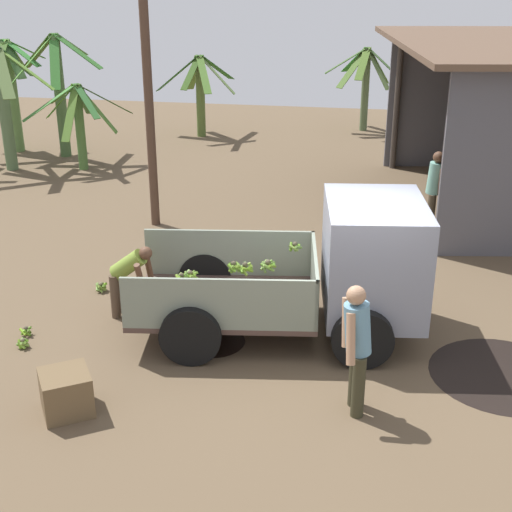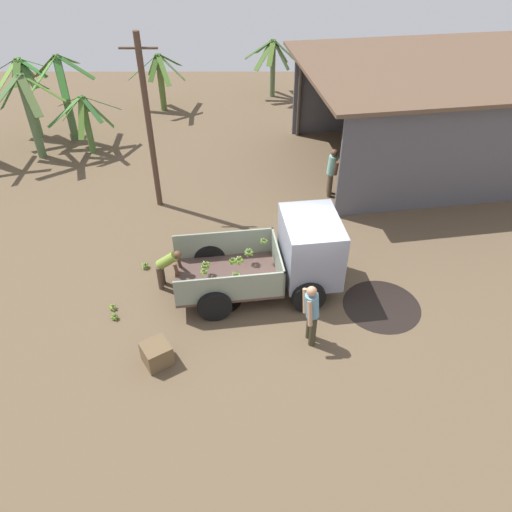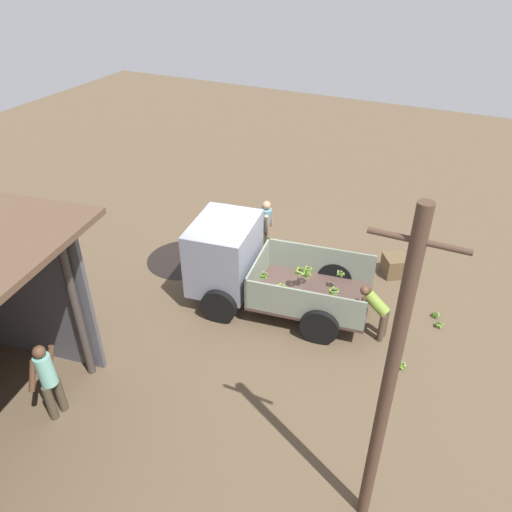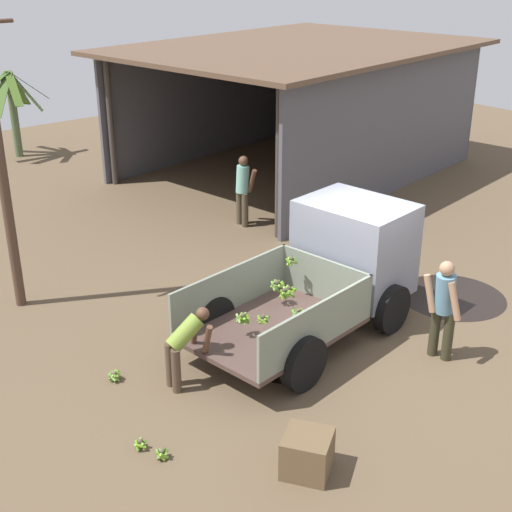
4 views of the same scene
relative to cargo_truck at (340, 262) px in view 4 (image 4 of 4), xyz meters
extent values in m
plane|color=brown|center=(-0.02, -0.39, -1.08)|extent=(36.00, 36.00, 0.00)
cylinder|color=black|center=(-1.86, -0.63, -1.08)|extent=(0.98, 0.98, 0.01)
cylinder|color=black|center=(2.26, -0.84, -1.08)|extent=(2.00, 2.00, 0.01)
cube|color=#4D3933|center=(-1.74, -0.24, -0.61)|extent=(2.94, 2.25, 0.08)
cube|color=gray|center=(-1.87, 0.68, -0.19)|extent=(2.69, 0.42, 0.76)
cube|color=gray|center=(-1.62, -1.16, -0.19)|extent=(2.69, 0.42, 0.76)
cube|color=gray|center=(-0.43, -0.06, -0.19)|extent=(0.31, 1.89, 0.76)
cube|color=gray|center=(0.41, 0.06, 0.17)|extent=(1.64, 2.03, 1.63)
cube|color=#4C606B|center=(1.11, 0.15, 0.49)|extent=(0.23, 1.48, 0.72)
cylinder|color=black|center=(0.07, 1.00, -0.65)|extent=(0.88, 0.33, 0.86)
cylinder|color=black|center=(0.33, -0.95, -0.65)|extent=(0.88, 0.33, 0.86)
cylinder|color=black|center=(-2.28, 0.68, -0.65)|extent=(0.88, 0.33, 0.86)
cylinder|color=black|center=(-2.01, -1.27, -0.65)|extent=(0.88, 0.33, 0.86)
sphere|color=#423C2B|center=(-1.59, -0.34, 0.07)|extent=(0.08, 0.08, 0.08)
cylinder|color=#70AD2B|center=(-1.60, -0.39, 0.02)|extent=(0.16, 0.08, 0.12)
cylinder|color=olive|center=(-1.55, -0.38, 0.03)|extent=(0.14, 0.14, 0.12)
cylinder|color=#80AB31|center=(-1.53, -0.34, 0.03)|extent=(0.05, 0.16, 0.11)
cylinder|color=olive|center=(-1.56, -0.30, 0.01)|extent=(0.13, 0.11, 0.15)
cylinder|color=olive|center=(-1.60, -0.29, 0.01)|extent=(0.14, 0.06, 0.14)
cylinder|color=olive|center=(-1.62, -0.32, 0.01)|extent=(0.10, 0.13, 0.15)
cylinder|color=#567D25|center=(-1.63, -0.36, 0.01)|extent=(0.10, 0.14, 0.15)
sphere|color=#47402E|center=(-0.78, 0.40, 0.14)|extent=(0.08, 0.08, 0.08)
cylinder|color=#6EA22A|center=(-0.82, 0.45, 0.08)|extent=(0.14, 0.12, 0.14)
cylinder|color=#4D801B|center=(-0.85, 0.40, 0.10)|extent=(0.05, 0.16, 0.11)
cylinder|color=olive|center=(-0.79, 0.34, 0.10)|extent=(0.17, 0.06, 0.10)
cylinder|color=olive|center=(-0.72, 0.37, 0.11)|extent=(0.11, 0.16, 0.10)
cylinder|color=#598E23|center=(-0.75, 0.43, 0.08)|extent=(0.11, 0.12, 0.15)
sphere|color=brown|center=(-1.49, -0.57, -0.22)|extent=(0.07, 0.07, 0.07)
cylinder|color=#709C42|center=(-1.42, -0.55, -0.27)|extent=(0.07, 0.19, 0.12)
cylinder|color=#7CB13F|center=(-1.46, -0.53, -0.30)|extent=(0.13, 0.11, 0.17)
cylinder|color=olive|center=(-1.50, -0.51, -0.29)|extent=(0.16, 0.04, 0.15)
cylinder|color=#58831E|center=(-1.55, -0.52, -0.26)|extent=(0.15, 0.16, 0.11)
cylinder|color=olive|center=(-1.57, -0.57, -0.27)|extent=(0.05, 0.18, 0.12)
cylinder|color=olive|center=(-1.52, -0.62, -0.29)|extent=(0.15, 0.10, 0.16)
cylinder|color=olive|center=(-1.48, -0.64, -0.28)|extent=(0.18, 0.06, 0.14)
cylinder|color=olive|center=(-1.45, -0.61, -0.29)|extent=(0.13, 0.14, 0.16)
sphere|color=#413B2A|center=(-1.43, -0.26, 0.03)|extent=(0.08, 0.08, 0.08)
cylinder|color=#669D29|center=(-1.50, -0.31, -0.01)|extent=(0.13, 0.18, 0.11)
cylinder|color=olive|center=(-1.45, -0.32, -0.04)|extent=(0.17, 0.09, 0.16)
cylinder|color=olive|center=(-1.38, -0.32, -0.02)|extent=(0.17, 0.15, 0.12)
cylinder|color=#689D21|center=(-1.35, -0.27, -0.01)|extent=(0.05, 0.19, 0.11)
cylinder|color=olive|center=(-1.39, -0.22, -0.03)|extent=(0.15, 0.15, 0.15)
cylinder|color=#7DA439|center=(-1.45, -0.19, -0.01)|extent=(0.19, 0.08, 0.11)
cylinder|color=#7DAF4B|center=(-1.49, -0.22, -0.02)|extent=(0.14, 0.17, 0.13)
sphere|color=#4B4431|center=(-2.29, -0.65, -0.03)|extent=(0.07, 0.07, 0.07)
cylinder|color=#577A32|center=(-2.29, -0.59, -0.07)|extent=(0.14, 0.04, 0.11)
cylinder|color=olive|center=(-2.34, -0.62, -0.07)|extent=(0.10, 0.15, 0.10)
cylinder|color=#7EA831|center=(-2.33, -0.68, -0.07)|extent=(0.12, 0.13, 0.11)
cylinder|color=#54861E|center=(-2.26, -0.69, -0.08)|extent=(0.13, 0.11, 0.13)
cylinder|color=olive|center=(-2.23, -0.63, -0.06)|extent=(0.07, 0.15, 0.09)
sphere|color=brown|center=(-2.29, -0.17, -0.20)|extent=(0.08, 0.08, 0.08)
cylinder|color=olive|center=(-2.24, -0.15, -0.27)|extent=(0.09, 0.17, 0.15)
cylinder|color=olive|center=(-2.27, -0.10, -0.25)|extent=(0.18, 0.10, 0.12)
cylinder|color=olive|center=(-2.31, -0.10, -0.26)|extent=(0.18, 0.09, 0.14)
cylinder|color=#7BA94B|center=(-2.36, -0.14, -0.25)|extent=(0.10, 0.19, 0.11)
cylinder|color=olive|center=(-2.35, -0.19, -0.27)|extent=(0.09, 0.17, 0.15)
cylinder|color=#5A851D|center=(-2.32, -0.23, -0.26)|extent=(0.18, 0.09, 0.14)
cylinder|color=#63A524|center=(-2.27, -0.22, -0.27)|extent=(0.17, 0.10, 0.15)
cylinder|color=#7AA637|center=(-2.23, -0.20, -0.26)|extent=(0.12, 0.18, 0.13)
sphere|color=#4B4431|center=(-1.18, 0.30, -0.15)|extent=(0.09, 0.09, 0.09)
cylinder|color=#80B148|center=(-1.16, 0.24, -0.21)|extent=(0.18, 0.11, 0.14)
cylinder|color=olive|center=(-1.11, 0.28, -0.20)|extent=(0.11, 0.19, 0.11)
cylinder|color=#70B232|center=(-1.12, 0.34, -0.21)|extent=(0.12, 0.18, 0.14)
cylinder|color=#577834|center=(-1.16, 0.37, -0.21)|extent=(0.19, 0.09, 0.14)
cylinder|color=olive|center=(-1.21, 0.38, -0.20)|extent=(0.19, 0.11, 0.12)
cylinder|color=olive|center=(-1.25, 0.33, -0.21)|extent=(0.11, 0.19, 0.14)
cylinder|color=olive|center=(-1.24, 0.28, -0.22)|extent=(0.11, 0.17, 0.16)
cylinder|color=#59862E|center=(-1.20, 0.23, -0.19)|extent=(0.20, 0.08, 0.11)
cube|color=#535158|center=(9.98, 7.92, 0.67)|extent=(1.11, 6.40, 3.50)
cube|color=#535158|center=(5.03, 10.35, 0.67)|extent=(9.02, 1.53, 3.50)
cube|color=#535158|center=(6.02, 4.07, 0.67)|extent=(9.02, 1.53, 3.50)
cube|color=brown|center=(5.53, 7.21, 2.48)|extent=(10.93, 8.73, 0.12)
cylinder|color=#3F3833|center=(0.76, 9.47, 0.67)|extent=(0.16, 0.16, 3.50)
cylinder|color=#3F3833|center=(1.69, 3.58, 0.67)|extent=(0.16, 0.16, 3.50)
cylinder|color=#4C3628|center=(-4.22, 4.08, 1.66)|extent=(0.18, 0.18, 5.47)
cylinder|color=#536741|center=(-0.20, 13.94, 0.22)|extent=(0.24, 0.24, 2.59)
cube|color=#38552A|center=(0.35, 13.84, 1.10)|extent=(1.16, 0.45, 0.93)
cube|color=#4B6F2D|center=(0.14, 14.19, 0.98)|extent=(0.83, 0.72, 1.18)
cube|color=#425E25|center=(-0.60, 13.57, 0.97)|extent=(1.02, 0.96, 1.19)
cube|color=#456222|center=(-0.30, 13.39, 1.13)|extent=(0.45, 1.15, 0.88)
cube|color=#566F3A|center=(0.16, 13.67, 0.95)|extent=(0.86, 0.71, 1.23)
cylinder|color=#343220|center=(0.33, -2.12, -0.66)|extent=(0.19, 0.19, 0.83)
cylinder|color=#343220|center=(0.28, -1.89, -0.66)|extent=(0.19, 0.19, 0.83)
cylinder|color=#5F8FAA|center=(0.28, -2.01, 0.08)|extent=(0.42, 0.38, 0.68)
sphere|color=tan|center=(0.23, -2.02, 0.52)|extent=(0.24, 0.24, 0.24)
cylinder|color=tan|center=(0.21, -2.24, 0.05)|extent=(0.16, 0.29, 0.62)
cylinder|color=tan|center=(0.13, -1.83, 0.05)|extent=(0.16, 0.28, 0.62)
cylinder|color=#4E3C2D|center=(-3.51, 0.06, -0.72)|extent=(0.16, 0.16, 0.72)
cylinder|color=#4E3C2D|center=(-3.54, -0.14, -0.72)|extent=(0.16, 0.16, 0.72)
cylinder|color=olive|center=(-3.30, -0.06, -0.19)|extent=(0.63, 0.33, 0.55)
sphere|color=brown|center=(-3.00, -0.10, 0.04)|extent=(0.20, 0.20, 0.20)
cylinder|color=brown|center=(-3.03, 0.09, -0.31)|extent=(0.12, 0.24, 0.54)
cylinder|color=brown|center=(-3.05, -0.27, -0.30)|extent=(0.12, 0.27, 0.53)
cylinder|color=#493E2E|center=(1.53, 4.81, -0.67)|extent=(0.17, 0.17, 0.82)
cylinder|color=#493E2E|center=(1.51, 4.57, -0.67)|extent=(0.17, 0.17, 0.82)
cylinder|color=#7CBFAE|center=(1.54, 4.69, 0.06)|extent=(0.36, 0.33, 0.66)
sphere|color=brown|center=(1.56, 4.69, 0.49)|extent=(0.23, 0.23, 0.23)
cylinder|color=brown|center=(1.66, 4.89, 0.04)|extent=(0.13, 0.30, 0.61)
cylinder|color=brown|center=(1.65, 4.48, 0.04)|extent=(0.13, 0.32, 0.60)
sphere|color=#4D4532|center=(-4.65, -0.95, -0.95)|extent=(0.07, 0.07, 0.07)
cylinder|color=#68A924|center=(-4.70, -0.94, -1.01)|extent=(0.08, 0.14, 0.12)
cylinder|color=#79B124|center=(-4.68, -1.00, -0.99)|extent=(0.14, 0.10, 0.09)
cylinder|color=#629928|center=(-4.63, -0.98, -1.01)|extent=(0.11, 0.11, 0.13)
cylinder|color=#517D25|center=(-4.61, -0.94, -1.01)|extent=(0.07, 0.13, 0.12)
cylinder|color=#73A539|center=(-4.66, -0.90, -1.00)|extent=(0.14, 0.05, 0.10)
sphere|color=brown|center=(-4.12, 0.72, -0.95)|extent=(0.07, 0.07, 0.07)
cylinder|color=#749E45|center=(-4.16, 0.68, -0.99)|extent=(0.14, 0.14, 0.12)
cylinder|color=olive|center=(-4.10, 0.67, -1.00)|extent=(0.15, 0.10, 0.13)
cylinder|color=#4C7721|center=(-4.07, 0.74, -1.00)|extent=(0.08, 0.15, 0.13)
cylinder|color=#6DA025|center=(-4.11, 0.78, -0.99)|extent=(0.16, 0.06, 0.11)
cylinder|color=#61992D|center=(-4.16, 0.74, -1.01)|extent=(0.10, 0.14, 0.14)
sphere|color=brown|center=(-4.53, -1.30, -0.96)|extent=(0.07, 0.07, 0.07)
cylinder|color=olive|center=(-4.56, -1.26, -1.02)|extent=(0.13, 0.10, 0.13)
cylinder|color=#577F2F|center=(-4.59, -1.28, -1.00)|extent=(0.08, 0.15, 0.09)
cylinder|color=#639320|center=(-4.57, -1.32, -1.01)|extent=(0.11, 0.13, 0.12)
cylinder|color=#7AB136|center=(-4.54, -1.34, -1.01)|extent=(0.13, 0.05, 0.13)
cylinder|color=olive|center=(-4.49, -1.32, -1.01)|extent=(0.11, 0.13, 0.12)
cylinder|color=#557C24|center=(-4.49, -1.29, -1.01)|extent=(0.07, 0.14, 0.12)
cylinder|color=#4A7719|center=(-4.52, -1.26, -1.02)|extent=(0.13, 0.09, 0.13)
sphere|color=brown|center=(-4.12, 0.70, -0.94)|extent=(0.06, 0.06, 0.06)
cylinder|color=#7BAE4B|center=(-4.18, 0.69, -0.99)|extent=(0.08, 0.16, 0.11)
cylinder|color=#7EAF44|center=(-4.13, 0.66, -1.01)|extent=(0.13, 0.06, 0.15)
cylinder|color=olive|center=(-4.08, 0.66, -0.99)|extent=(0.13, 0.13, 0.12)
cylinder|color=#578226|center=(-4.07, 0.71, -1.00)|extent=(0.07, 0.14, 0.14)
cylinder|color=#60931D|center=(-4.10, 0.75, -0.99)|extent=(0.15, 0.09, 0.12)
cylinder|color=olive|center=(-4.16, 0.75, -0.99)|extent=(0.14, 0.12, 0.11)
cube|color=brown|center=(-3.24, -2.66, -0.81)|extent=(0.82, 0.82, 0.54)
camera|label=1|loc=(0.39, -9.63, 4.17)|focal=50.00mm
camera|label=2|loc=(-0.99, -10.14, 7.92)|focal=35.00mm
camera|label=3|loc=(-4.58, 8.81, 6.65)|focal=35.00mm
camera|label=4|loc=(-8.31, -7.84, 5.06)|focal=50.00mm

